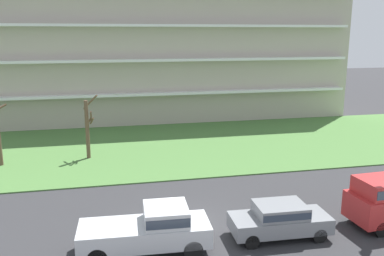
% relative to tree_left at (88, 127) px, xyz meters
% --- Properties ---
extents(ground, '(160.00, 160.00, 0.00)m').
position_rel_tree_left_xyz_m(ground, '(4.83, -11.96, -2.35)').
color(ground, '#2D2D30').
extents(grass_lawn_strip, '(80.00, 16.00, 0.08)m').
position_rel_tree_left_xyz_m(grass_lawn_strip, '(4.83, 2.04, -2.31)').
color(grass_lawn_strip, '#477238').
rests_on(grass_lawn_strip, ground).
extents(apartment_building, '(44.13, 13.72, 16.09)m').
position_rel_tree_left_xyz_m(apartment_building, '(4.83, 16.42, 5.70)').
color(apartment_building, '#B2A899').
rests_on(apartment_building, ground).
extents(tree_left, '(1.11, 1.24, 4.67)m').
position_rel_tree_left_xyz_m(tree_left, '(0.00, 0.00, 0.00)').
color(tree_left, brown).
rests_on(tree_left, ground).
extents(sedan_gray_near_left, '(4.47, 1.97, 1.57)m').
position_rel_tree_left_xyz_m(sedan_gray_near_left, '(8.61, -13.96, -1.48)').
color(sedan_gray_near_left, slate).
rests_on(sedan_gray_near_left, ground).
extents(pickup_silver_center_right, '(5.50, 2.28, 1.95)m').
position_rel_tree_left_xyz_m(pickup_silver_center_right, '(2.84, -13.98, -1.33)').
color(pickup_silver_center_right, '#B7BABF').
rests_on(pickup_silver_center_right, ground).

